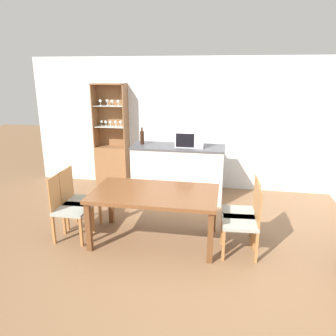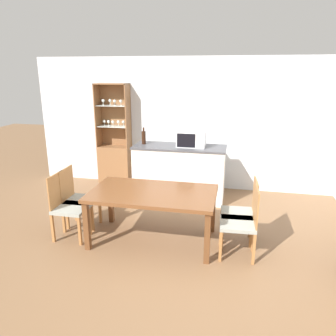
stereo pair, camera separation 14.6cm
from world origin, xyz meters
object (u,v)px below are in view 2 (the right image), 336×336
at_px(dining_chair_side_right_near, 242,222).
at_px(wine_bottle, 144,137).
at_px(dining_table, 153,197).
at_px(microwave, 191,139).
at_px(dining_chair_side_left_far, 78,199).
at_px(dining_chair_side_right_far, 242,212).
at_px(display_cabinet, 115,156).
at_px(dining_chair_side_left_near, 68,206).

xyz_separation_m(dining_chair_side_right_near, wine_bottle, (-1.79, 1.80, 0.66)).
distance_m(dining_table, microwave, 1.73).
bearing_deg(dining_chair_side_left_far, dining_chair_side_right_near, 81.44).
xyz_separation_m(dining_table, dining_chair_side_right_far, (1.19, 0.15, -0.18)).
relative_size(display_cabinet, dining_chair_side_right_near, 2.21).
bearing_deg(dining_chair_side_right_near, dining_chair_side_right_far, -2.99).
bearing_deg(microwave, dining_chair_side_right_far, -58.65).
relative_size(dining_chair_side_right_near, microwave, 1.87).
height_order(display_cabinet, dining_chair_side_right_near, display_cabinet).
distance_m(display_cabinet, dining_chair_side_left_near, 2.32).
height_order(microwave, wine_bottle, wine_bottle).
height_order(dining_chair_side_right_near, microwave, microwave).
height_order(dining_chair_side_left_far, dining_chair_side_right_near, same).
distance_m(display_cabinet, microwave, 1.81).
bearing_deg(microwave, dining_table, -99.89).
bearing_deg(microwave, dining_chair_side_left_far, -134.70).
xyz_separation_m(display_cabinet, dining_table, (1.37, -2.16, 0.05)).
bearing_deg(dining_table, display_cabinet, 122.30).
bearing_deg(dining_chair_side_left_far, microwave, 133.61).
bearing_deg(display_cabinet, microwave, -17.63).
relative_size(display_cabinet, dining_table, 1.20).
xyz_separation_m(display_cabinet, dining_chair_side_right_near, (2.56, -2.31, -0.14)).
height_order(dining_chair_side_left_near, wine_bottle, wine_bottle).
height_order(display_cabinet, microwave, display_cabinet).
relative_size(dining_chair_side_left_far, dining_chair_side_right_near, 1.00).
bearing_deg(display_cabinet, dining_chair_side_right_near, -42.02).
bearing_deg(wine_bottle, microwave, -0.95).
xyz_separation_m(display_cabinet, wine_bottle, (0.77, -0.51, 0.52)).
xyz_separation_m(dining_chair_side_left_near, dining_chair_side_left_far, (0.00, 0.29, 0.00)).
bearing_deg(dining_table, dining_chair_side_left_near, -173.03).
height_order(dining_table, wine_bottle, wine_bottle).
xyz_separation_m(dining_chair_side_left_near, microwave, (1.48, 1.78, 0.67)).
height_order(dining_table, microwave, microwave).
height_order(dining_table, dining_chair_side_left_near, dining_chair_side_left_near).
relative_size(display_cabinet, dining_chair_side_right_far, 2.21).
bearing_deg(dining_chair_side_right_far, display_cabinet, 47.86).
distance_m(dining_table, wine_bottle, 1.82).
distance_m(display_cabinet, dining_chair_side_right_near, 3.45).
height_order(dining_chair_side_left_near, dining_chair_side_right_far, same).
bearing_deg(dining_chair_side_right_far, dining_chair_side_right_near, 176.06).
bearing_deg(wine_bottle, dining_chair_side_left_near, -108.39).
bearing_deg(dining_table, microwave, 80.11).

